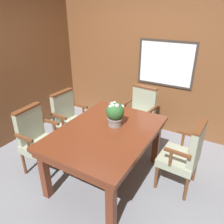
% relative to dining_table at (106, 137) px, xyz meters
% --- Properties ---
extents(ground_plane, '(14.00, 14.00, 0.00)m').
position_rel_dining_table_xyz_m(ground_plane, '(-0.07, -0.14, -0.66)').
color(ground_plane, gray).
extents(wall_back, '(7.20, 0.08, 2.45)m').
position_rel_dining_table_xyz_m(wall_back, '(-0.06, 1.72, 0.56)').
color(wall_back, brown).
rests_on(wall_back, ground_plane).
extents(dining_table, '(1.15, 1.56, 0.76)m').
position_rel_dining_table_xyz_m(dining_table, '(0.00, 0.00, 0.00)').
color(dining_table, maroon).
rests_on(dining_table, ground_plane).
extents(chair_head_far, '(0.55, 0.49, 0.97)m').
position_rel_dining_table_xyz_m(chair_head_far, '(-0.01, 1.16, -0.13)').
color(chair_head_far, brown).
rests_on(chair_head_far, ground_plane).
extents(chair_left_far, '(0.48, 0.54, 0.97)m').
position_rel_dining_table_xyz_m(chair_left_far, '(-0.95, 0.36, -0.13)').
color(chair_left_far, brown).
rests_on(chair_left_far, ground_plane).
extents(chair_left_near, '(0.47, 0.54, 0.97)m').
position_rel_dining_table_xyz_m(chair_left_near, '(-0.94, -0.33, -0.13)').
color(chair_left_near, brown).
rests_on(chair_left_near, ground_plane).
extents(chair_right_far, '(0.48, 0.54, 0.97)m').
position_rel_dining_table_xyz_m(chair_right_far, '(0.95, 0.34, -0.13)').
color(chair_right_far, brown).
rests_on(chair_right_far, ground_plane).
extents(potted_plant, '(0.24, 0.24, 0.33)m').
position_rel_dining_table_xyz_m(potted_plant, '(0.03, 0.18, 0.27)').
color(potted_plant, gray).
rests_on(potted_plant, dining_table).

